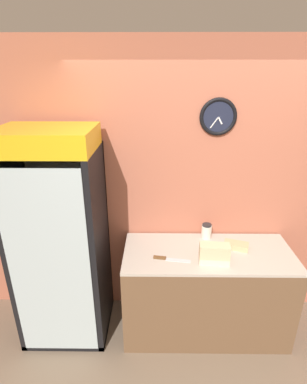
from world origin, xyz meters
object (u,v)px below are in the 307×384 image
object	(u,v)px
sandwich_flat_left	(236,245)
sandwich_stack_top	(215,248)
condiment_jar	(207,231)
sandwich_stack_bottom	(214,259)
sandwich_stack_middle	(214,254)
beverage_cooler	(61,228)
chefs_knife	(167,259)

from	to	relation	value
sandwich_flat_left	sandwich_stack_top	bearing A→B (deg)	-138.02
sandwich_flat_left	condiment_jar	world-z (taller)	condiment_jar
sandwich_stack_bottom	sandwich_stack_middle	size ratio (longest dim) A/B	1.00
beverage_cooler	sandwich_flat_left	size ratio (longest dim) A/B	8.38
chefs_knife	condiment_jar	xyz separation A→B (m)	(0.40, 0.38, 0.06)
sandwich_stack_bottom	sandwich_stack_top	world-z (taller)	sandwich_stack_top
beverage_cooler	sandwich_stack_bottom	distance (m)	1.39
sandwich_stack_bottom	condiment_jar	world-z (taller)	condiment_jar
beverage_cooler	sandwich_stack_middle	xyz separation A→B (m)	(1.36, -0.21, -0.13)
sandwich_stack_top	chefs_knife	size ratio (longest dim) A/B	0.80
sandwich_stack_middle	sandwich_flat_left	distance (m)	0.33
beverage_cooler	sandwich_flat_left	distance (m)	1.61
sandwich_stack_middle	sandwich_flat_left	world-z (taller)	sandwich_stack_middle
beverage_cooler	condiment_jar	bearing A→B (deg)	8.55
sandwich_stack_middle	sandwich_flat_left	bearing A→B (deg)	41.98
beverage_cooler	sandwich_flat_left	bearing A→B (deg)	0.42
beverage_cooler	sandwich_stack_top	bearing A→B (deg)	-8.71
sandwich_stack_top	condiment_jar	size ratio (longest dim) A/B	1.81
sandwich_stack_top	sandwich_stack_middle	bearing A→B (deg)	0.00
chefs_knife	condiment_jar	world-z (taller)	condiment_jar
sandwich_flat_left	chefs_knife	size ratio (longest dim) A/B	0.74
beverage_cooler	chefs_knife	distance (m)	0.99
sandwich_flat_left	condiment_jar	xyz separation A→B (m)	(-0.25, 0.19, 0.04)
chefs_knife	beverage_cooler	bearing A→B (deg)	169.83
sandwich_stack_middle	sandwich_stack_top	bearing A→B (deg)	0.00
sandwich_stack_top	chefs_knife	distance (m)	0.43
sandwich_stack_top	condiment_jar	world-z (taller)	sandwich_stack_top
beverage_cooler	sandwich_stack_middle	bearing A→B (deg)	-8.71
chefs_knife	sandwich_stack_middle	bearing A→B (deg)	-5.22
beverage_cooler	sandwich_stack_top	world-z (taller)	beverage_cooler
beverage_cooler	sandwich_stack_top	xyz separation A→B (m)	(1.36, -0.21, -0.07)
sandwich_flat_left	condiment_jar	size ratio (longest dim) A/B	1.66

